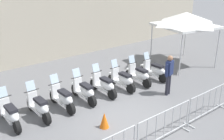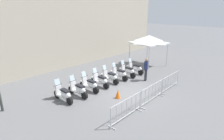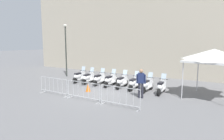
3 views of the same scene
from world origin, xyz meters
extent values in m
plane|color=slate|center=(0.00, 0.00, 0.00)|extent=(120.00, 120.00, 0.00)
cylinder|color=black|center=(-3.89, 2.00, 0.24)|extent=(0.24, 0.50, 0.48)
cylinder|color=black|center=(-3.62, 0.79, 0.24)|extent=(0.24, 0.50, 0.48)
cube|color=white|center=(-3.75, 1.39, 0.28)|extent=(0.46, 0.91, 0.10)
ellipsoid|color=white|center=(-3.70, 1.12, 0.52)|extent=(0.53, 0.90, 0.40)
cube|color=black|center=(-3.70, 1.15, 0.74)|extent=(0.40, 0.65, 0.10)
cube|color=white|center=(-3.85, 1.82, 0.55)|extent=(0.36, 0.21, 0.60)
cylinder|color=black|center=(-3.85, 1.82, 0.88)|extent=(0.55, 0.15, 0.04)
cube|color=silver|center=(-3.86, 1.87, 1.06)|extent=(0.34, 0.20, 0.35)
cube|color=white|center=(-3.89, 2.00, 0.51)|extent=(0.26, 0.36, 0.06)
cylinder|color=black|center=(-2.92, 2.10, 0.24)|extent=(0.24, 0.50, 0.48)
cylinder|color=black|center=(-2.64, 0.89, 0.24)|extent=(0.24, 0.50, 0.48)
cube|color=white|center=(-2.78, 1.49, 0.28)|extent=(0.47, 0.91, 0.10)
ellipsoid|color=white|center=(-2.72, 1.22, 0.52)|extent=(0.54, 0.90, 0.40)
cube|color=black|center=(-2.72, 1.25, 0.74)|extent=(0.41, 0.65, 0.10)
cube|color=white|center=(-2.88, 1.91, 0.55)|extent=(0.36, 0.21, 0.60)
cylinder|color=black|center=(-2.88, 1.91, 0.88)|extent=(0.55, 0.16, 0.04)
cube|color=silver|center=(-2.89, 1.96, 1.06)|extent=(0.34, 0.21, 0.35)
cube|color=white|center=(-2.92, 2.10, 0.51)|extent=(0.27, 0.36, 0.06)
cylinder|color=black|center=(-1.98, 2.35, 0.24)|extent=(0.25, 0.50, 0.48)
cylinder|color=black|center=(-1.70, 1.15, 0.24)|extent=(0.25, 0.50, 0.48)
cube|color=white|center=(-1.84, 1.75, 0.28)|extent=(0.47, 0.91, 0.10)
ellipsoid|color=white|center=(-1.77, 1.48, 0.52)|extent=(0.54, 0.90, 0.40)
cube|color=black|center=(-1.78, 1.51, 0.74)|extent=(0.41, 0.65, 0.10)
cube|color=white|center=(-1.94, 2.17, 0.55)|extent=(0.36, 0.21, 0.60)
cylinder|color=black|center=(-1.94, 2.17, 0.88)|extent=(0.55, 0.16, 0.04)
cube|color=silver|center=(-1.95, 2.22, 1.06)|extent=(0.34, 0.21, 0.35)
cube|color=white|center=(-1.98, 2.35, 0.51)|extent=(0.27, 0.36, 0.06)
cylinder|color=black|center=(-1.00, 2.57, 0.24)|extent=(0.23, 0.50, 0.48)
cylinder|color=black|center=(-0.77, 1.35, 0.24)|extent=(0.23, 0.50, 0.48)
cube|color=white|center=(-0.89, 1.96, 0.28)|extent=(0.44, 0.91, 0.10)
ellipsoid|color=white|center=(-0.83, 1.68, 0.52)|extent=(0.51, 0.89, 0.40)
cube|color=black|center=(-0.84, 1.71, 0.74)|extent=(0.39, 0.64, 0.10)
cube|color=white|center=(-0.97, 2.38, 0.55)|extent=(0.36, 0.20, 0.60)
cylinder|color=black|center=(-0.97, 2.38, 0.88)|extent=(0.56, 0.14, 0.04)
cube|color=silver|center=(-0.98, 2.43, 1.06)|extent=(0.34, 0.20, 0.35)
cube|color=white|center=(-1.00, 2.57, 0.51)|extent=(0.26, 0.35, 0.06)
cylinder|color=black|center=(-0.06, 2.75, 0.24)|extent=(0.24, 0.50, 0.48)
cylinder|color=black|center=(0.20, 1.54, 0.24)|extent=(0.24, 0.50, 0.48)
cube|color=white|center=(0.07, 2.15, 0.28)|extent=(0.46, 0.91, 0.10)
ellipsoid|color=white|center=(0.13, 1.87, 0.52)|extent=(0.53, 0.90, 0.40)
cube|color=black|center=(0.12, 1.90, 0.74)|extent=(0.40, 0.65, 0.10)
cube|color=white|center=(-0.02, 2.57, 0.55)|extent=(0.36, 0.21, 0.60)
cylinder|color=black|center=(-0.02, 2.57, 0.88)|extent=(0.55, 0.16, 0.04)
cube|color=silver|center=(-0.04, 2.62, 1.06)|extent=(0.34, 0.21, 0.35)
cube|color=white|center=(-0.06, 2.75, 0.51)|extent=(0.26, 0.36, 0.06)
cylinder|color=black|center=(0.90, 2.89, 0.24)|extent=(0.24, 0.50, 0.48)
cylinder|color=black|center=(1.17, 1.68, 0.24)|extent=(0.24, 0.50, 0.48)
cube|color=white|center=(1.04, 2.28, 0.28)|extent=(0.46, 0.91, 0.10)
ellipsoid|color=white|center=(1.10, 2.01, 0.52)|extent=(0.53, 0.90, 0.40)
cube|color=black|center=(1.09, 2.04, 0.74)|extent=(0.40, 0.65, 0.10)
cube|color=white|center=(0.94, 2.71, 0.55)|extent=(0.36, 0.21, 0.60)
cylinder|color=black|center=(0.94, 2.71, 0.88)|extent=(0.55, 0.16, 0.04)
cube|color=silver|center=(0.93, 2.76, 1.06)|extent=(0.34, 0.21, 0.35)
cube|color=white|center=(0.90, 2.89, 0.51)|extent=(0.26, 0.36, 0.06)
cylinder|color=black|center=(1.91, 3.05, 0.24)|extent=(0.21, 0.50, 0.48)
cylinder|color=black|center=(2.09, 1.82, 0.24)|extent=(0.21, 0.50, 0.48)
cube|color=white|center=(2.00, 2.43, 0.28)|extent=(0.40, 0.90, 0.10)
ellipsoid|color=white|center=(2.04, 2.16, 0.52)|extent=(0.48, 0.88, 0.40)
cube|color=black|center=(2.04, 2.19, 0.74)|extent=(0.36, 0.63, 0.10)
cube|color=white|center=(1.94, 2.86, 0.55)|extent=(0.36, 0.19, 0.60)
cylinder|color=black|center=(1.94, 2.86, 0.88)|extent=(0.56, 0.12, 0.04)
cube|color=silver|center=(1.93, 2.91, 1.06)|extent=(0.34, 0.18, 0.35)
cube|color=white|center=(1.91, 3.05, 0.51)|extent=(0.24, 0.35, 0.06)
cylinder|color=black|center=(2.82, 3.18, 0.24)|extent=(0.25, 0.50, 0.48)
cylinder|color=black|center=(3.11, 1.98, 0.24)|extent=(0.25, 0.50, 0.48)
cube|color=white|center=(2.96, 2.58, 0.28)|extent=(0.48, 0.91, 0.10)
ellipsoid|color=white|center=(3.03, 2.31, 0.52)|extent=(0.55, 0.90, 0.40)
cube|color=black|center=(3.02, 2.34, 0.74)|extent=(0.42, 0.65, 0.10)
cube|color=white|center=(2.86, 3.00, 0.55)|extent=(0.36, 0.22, 0.60)
cylinder|color=black|center=(2.86, 3.00, 0.88)|extent=(0.55, 0.17, 0.04)
cube|color=silver|center=(2.85, 3.05, 1.06)|extent=(0.34, 0.21, 0.35)
cube|color=white|center=(2.82, 3.18, 0.51)|extent=(0.27, 0.36, 0.06)
cube|color=#B2B5B7|center=(-2.99, -2.35, 0.02)|extent=(0.13, 0.44, 0.04)
cube|color=#B2B5B7|center=(-0.97, -1.95, 0.02)|extent=(0.13, 0.44, 0.04)
cylinder|color=#B2B5B7|center=(-3.08, -2.37, 0.53)|extent=(0.04, 0.04, 1.05)
cylinder|color=#B2B5B7|center=(-0.88, -1.94, 0.53)|extent=(0.04, 0.04, 1.05)
cylinder|color=#B2B5B7|center=(-1.98, -2.15, 1.05)|extent=(2.20, 0.47, 0.04)
cylinder|color=#B2B5B7|center=(-1.98, -2.15, 0.18)|extent=(2.20, 0.47, 0.04)
cylinder|color=#B2B5B7|center=(-2.71, -2.30, 0.61)|extent=(0.02, 0.02, 0.87)
cylinder|color=#B2B5B7|center=(-2.34, -2.23, 0.61)|extent=(0.02, 0.02, 0.87)
cylinder|color=#B2B5B7|center=(-1.98, -2.15, 0.61)|extent=(0.02, 0.02, 0.87)
cylinder|color=#B2B5B7|center=(-1.61, -2.08, 0.61)|extent=(0.02, 0.02, 0.87)
cylinder|color=#B2B5B7|center=(-1.25, -2.01, 0.61)|extent=(0.02, 0.02, 0.87)
cube|color=#B2B5B7|center=(-0.67, -1.89, 0.02)|extent=(0.13, 0.44, 0.04)
cube|color=#B2B5B7|center=(1.35, -1.49, 0.02)|extent=(0.13, 0.44, 0.04)
cylinder|color=#B2B5B7|center=(-0.76, -1.91, 0.53)|extent=(0.04, 0.04, 1.05)
cylinder|color=#B2B5B7|center=(1.44, -1.47, 0.53)|extent=(0.04, 0.04, 1.05)
cylinder|color=#B2B5B7|center=(0.34, -1.69, 1.05)|extent=(2.20, 0.47, 0.04)
cylinder|color=#B2B5B7|center=(0.34, -1.69, 0.18)|extent=(2.20, 0.47, 0.04)
cylinder|color=#B2B5B7|center=(-0.40, -1.84, 0.61)|extent=(0.02, 0.02, 0.87)
cylinder|color=#B2B5B7|center=(-0.03, -1.77, 0.61)|extent=(0.02, 0.02, 0.87)
cylinder|color=#B2B5B7|center=(0.34, -1.69, 0.61)|extent=(0.02, 0.02, 0.87)
cylinder|color=#B2B5B7|center=(0.70, -1.62, 0.61)|extent=(0.02, 0.02, 0.87)
cylinder|color=#B2B5B7|center=(1.07, -1.55, 0.61)|extent=(0.02, 0.02, 0.87)
cube|color=#B2B5B7|center=(1.64, -1.43, 0.02)|extent=(0.13, 0.44, 0.04)
cube|color=#B2B5B7|center=(3.66, -1.03, 0.02)|extent=(0.13, 0.44, 0.04)
cylinder|color=#B2B5B7|center=(1.55, -1.45, 0.53)|extent=(0.04, 0.04, 1.05)
cylinder|color=#B2B5B7|center=(3.75, -1.01, 0.53)|extent=(0.04, 0.04, 1.05)
cylinder|color=#B2B5B7|center=(2.65, -1.23, 1.05)|extent=(2.20, 0.47, 0.04)
cylinder|color=#B2B5B7|center=(2.65, -1.23, 0.18)|extent=(2.20, 0.47, 0.04)
cylinder|color=#B2B5B7|center=(1.92, -1.38, 0.61)|extent=(0.02, 0.02, 0.87)
cylinder|color=#B2B5B7|center=(2.29, -1.30, 0.61)|extent=(0.02, 0.02, 0.87)
cylinder|color=#B2B5B7|center=(2.65, -1.23, 0.61)|extent=(0.02, 0.02, 0.87)
cylinder|color=#B2B5B7|center=(3.02, -1.16, 0.61)|extent=(0.02, 0.02, 0.87)
cylinder|color=#B2B5B7|center=(3.38, -1.09, 0.61)|extent=(0.02, 0.02, 0.87)
cylinder|color=#23232D|center=(2.60, 0.92, 0.45)|extent=(0.14, 0.14, 0.90)
cylinder|color=#23232D|center=(2.44, 0.84, 0.45)|extent=(0.14, 0.14, 0.90)
cube|color=navy|center=(2.52, 0.88, 1.20)|extent=(0.42, 0.36, 0.60)
sphere|color=#9E7051|center=(2.52, 0.88, 1.62)|extent=(0.22, 0.22, 0.22)
cylinder|color=navy|center=(2.72, 0.98, 1.15)|extent=(0.09, 0.09, 0.55)
cylinder|color=navy|center=(2.31, 0.78, 1.15)|extent=(0.09, 0.09, 0.55)
cylinder|color=silver|center=(4.39, 2.35, 1.08)|extent=(0.06, 0.06, 2.15)
cylinder|color=silver|center=(6.88, 2.35, 1.08)|extent=(0.06, 0.06, 2.15)
cylinder|color=silver|center=(4.39, 4.85, 1.08)|extent=(0.06, 0.06, 2.15)
cylinder|color=silver|center=(6.88, 4.85, 1.08)|extent=(0.06, 0.06, 2.15)
cube|color=white|center=(5.64, 3.60, 2.20)|extent=(2.77, 2.77, 0.12)
pyramid|color=white|center=(5.64, 3.60, 2.58)|extent=(2.77, 2.77, 0.65)
cone|color=orange|center=(-0.97, -0.19, 0.28)|extent=(0.32, 0.32, 0.55)
camera|label=1|loc=(-4.15, -7.04, 4.93)|focal=41.93mm
camera|label=2|loc=(-6.97, -7.79, 4.90)|focal=28.57mm
camera|label=3|loc=(8.95, -8.84, 3.40)|focal=32.16mm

